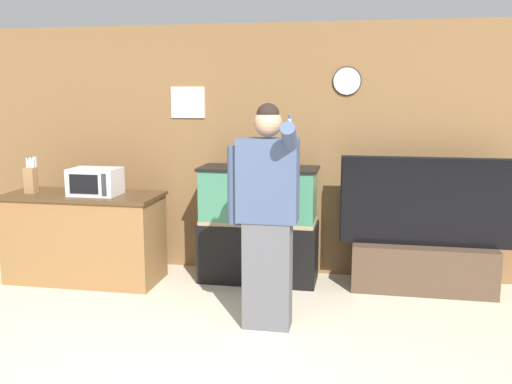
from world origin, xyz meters
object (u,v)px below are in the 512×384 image
(aquarium_on_stand, at_px, (259,225))
(counter_island, at_px, (85,237))
(tv_on_stand, at_px, (424,253))
(knife_block, at_px, (31,179))
(microwave, at_px, (95,182))
(person_standing, at_px, (266,214))

(aquarium_on_stand, bearing_deg, counter_island, -169.66)
(aquarium_on_stand, distance_m, tv_on_stand, 1.63)
(counter_island, distance_m, knife_block, 0.79)
(microwave, bearing_deg, knife_block, -178.02)
(aquarium_on_stand, xyz_separation_m, tv_on_stand, (1.62, -0.02, -0.20))
(counter_island, distance_m, tv_on_stand, 3.38)
(aquarium_on_stand, bearing_deg, knife_block, -170.73)
(tv_on_stand, height_order, person_standing, person_standing)
(counter_island, height_order, knife_block, knife_block)
(knife_block, height_order, person_standing, person_standing)
(counter_island, height_order, person_standing, person_standing)
(knife_block, distance_m, tv_on_stand, 3.96)
(knife_block, distance_m, person_standing, 2.66)
(microwave, xyz_separation_m, tv_on_stand, (3.21, 0.32, -0.65))
(knife_block, xyz_separation_m, tv_on_stand, (3.89, 0.35, -0.66))
(counter_island, xyz_separation_m, aquarium_on_stand, (1.74, 0.32, 0.13))
(microwave, bearing_deg, aquarium_on_stand, 12.34)
(counter_island, xyz_separation_m, person_standing, (2.02, -0.83, 0.50))
(tv_on_stand, bearing_deg, counter_island, -175.01)
(person_standing, bearing_deg, knife_block, 163.04)
(microwave, xyz_separation_m, person_standing, (1.86, -0.80, -0.08))
(microwave, height_order, tv_on_stand, tv_on_stand)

